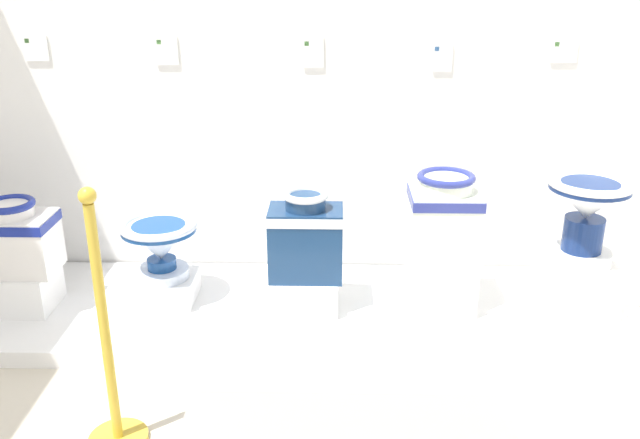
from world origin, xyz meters
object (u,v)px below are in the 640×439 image
Objects in this scene: info_placard_second at (167,50)px; info_placard_fourth at (442,57)px; antique_toilet_central_ornate at (306,235)px; info_placard_fifth at (564,51)px; plinth_block_central_ornate at (306,290)px; plinth_block_leftmost at (439,281)px; antique_toilet_leftmost at (444,217)px; antique_toilet_pale_glazed at (160,241)px; info_placard_third at (313,52)px; info_placard_first at (36,48)px; plinth_block_pale_glazed at (164,288)px; stanchion_post_near_left at (109,366)px; antique_toilet_squat_floral at (587,208)px; plinth_block_squat_floral at (575,286)px; antique_toilet_tall_cobalt at (15,236)px; plinth_block_tall_cobalt at (24,289)px.

info_placard_second is 1.02× the size of info_placard_fourth.
info_placard_fifth reaches higher than antique_toilet_central_ornate.
plinth_block_leftmost reaches higher than plinth_block_central_ornate.
antique_toilet_leftmost is at bearing 0.00° from plinth_block_leftmost.
info_placard_second is 2.13m from info_placard_fifth.
antique_toilet_pale_glazed is 1.03m from info_placard_second.
info_placard_third is at bearing 144.98° from plinth_block_leftmost.
info_placard_first reaches higher than plinth_block_leftmost.
plinth_block_leftmost is 1.40m from info_placard_third.
plinth_block_central_ornate is 0.81m from antique_toilet_leftmost.
plinth_block_pale_glazed is at bearing 176.64° from plinth_block_central_ornate.
info_placard_fourth is at bearing 17.73° from antique_toilet_pale_glazed.
info_placard_second reaches higher than stanchion_post_near_left.
info_placard_first is 0.86× the size of info_placard_third.
stanchion_post_near_left is at bearing -86.94° from antique_toilet_pale_glazed.
plinth_block_pale_glazed is 0.76× the size of antique_toilet_squat_floral.
plinth_block_squat_floral is 2.66× the size of info_placard_fifth.
info_placard_fourth is (1.48, 0.47, 1.16)m from plinth_block_pale_glazed.
antique_toilet_tall_cobalt is 2.41m from info_placard_fourth.
plinth_block_leftmost is (2.18, 0.10, 0.02)m from plinth_block_tall_cobalt.
antique_toilet_squat_floral is at bearing -0.63° from plinth_block_central_ornate.
info_placard_first is 0.71m from info_placard_second.
plinth_block_central_ornate is 1.49m from info_placard_second.
info_placard_third is at bearing 87.35° from antique_toilet_central_ornate.
stanchion_post_near_left is (0.06, -1.05, -0.07)m from antique_toilet_pale_glazed.
plinth_block_squat_floral is 2.50m from info_placard_second.
plinth_block_leftmost is 0.81× the size of antique_toilet_leftmost.
info_placard_first reaches higher than plinth_block_tall_cobalt.
info_placard_fourth is at bearing -0.00° from info_placard_third.
antique_toilet_leftmost is (2.18, 0.10, 0.09)m from antique_toilet_tall_cobalt.
antique_toilet_tall_cobalt is 2.18m from antique_toilet_leftmost.
plinth_block_tall_cobalt is 0.72m from plinth_block_pale_glazed.
info_placard_fourth is at bearing 14.77° from plinth_block_tall_cobalt.
plinth_block_tall_cobalt is at bearing -89.61° from info_placard_first.
plinth_block_central_ornate is at bearing -34.08° from info_placard_second.
antique_toilet_central_ornate is 1.21m from info_placard_fourth.
antique_toilet_squat_floral is at bearing -4.89° from plinth_block_leftmost.
plinth_block_tall_cobalt is at bearing -140.76° from info_placard_second.
plinth_block_squat_floral is at bearing -21.28° from info_placard_third.
antique_toilet_squat_floral is at bearing -1.60° from plinth_block_pale_glazed.
info_placard_first is (-2.18, 0.48, 0.78)m from antique_toilet_leftmost.
plinth_block_pale_glazed is 0.84× the size of antique_toilet_pale_glazed.
plinth_block_leftmost is (0.70, 0.04, -0.28)m from antique_toilet_central_ornate.
antique_toilet_squat_floral is (0.69, -0.06, 0.08)m from antique_toilet_leftmost.
info_placard_first reaches higher than info_placard_fifth.
info_placard_second is at bearing 39.24° from antique_toilet_tall_cobalt.
antique_toilet_tall_cobalt is at bearing -177.29° from plinth_block_leftmost.
antique_toilet_pale_glazed is 2.72× the size of info_placard_fourth.
antique_toilet_tall_cobalt is 2.62× the size of info_placard_second.
antique_toilet_squat_floral is (2.16, -0.06, 0.50)m from plinth_block_pale_glazed.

